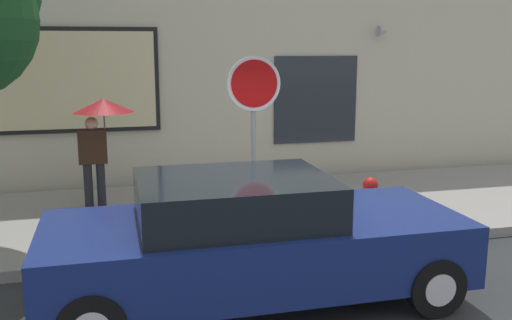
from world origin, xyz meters
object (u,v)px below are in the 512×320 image
pedestrian_with_umbrella (100,122)px  stop_sign (254,110)px  fire_hydrant (370,203)px  parked_car (251,240)px

pedestrian_with_umbrella → stop_sign: bearing=-40.2°
fire_hydrant → stop_sign: stop_sign is taller
fire_hydrant → stop_sign: size_ratio=0.30×
fire_hydrant → stop_sign: 2.23m
pedestrian_with_umbrella → stop_sign: stop_sign is taller
fire_hydrant → parked_car: bearing=-143.3°
pedestrian_with_umbrella → stop_sign: size_ratio=0.72×
fire_hydrant → pedestrian_with_umbrella: (-3.82, 2.01, 1.07)m
parked_car → fire_hydrant: (2.22, 1.66, -0.18)m
parked_car → pedestrian_with_umbrella: (-1.60, 3.67, 0.90)m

